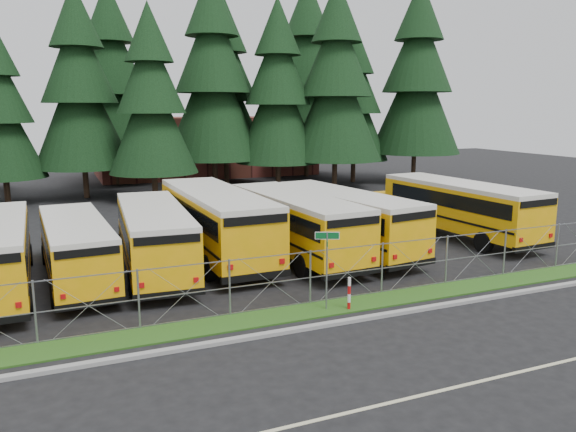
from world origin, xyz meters
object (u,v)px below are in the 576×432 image
Objects in this scene: bus_5 at (292,225)px; bus_2 at (76,250)px; bus_4 at (214,224)px; bus_3 at (153,239)px; striped_bollard at (349,294)px; street_sign at (327,254)px; bus_6 at (338,221)px; bus_east at (454,209)px.

bus_2 is at bearing 177.43° from bus_5.
bus_2 is 6.36m from bus_4.
bus_3 is 9.12× the size of striped_bollard.
street_sign is 2.34× the size of striped_bollard.
bus_2 is 0.81× the size of bus_4.
bus_2 is 9.61m from bus_5.
striped_bollard is at bearing -23.77° from street_sign.
bus_4 is at bearing 160.28° from bus_6.
bus_2 reaches higher than striped_bollard.
bus_3 is at bearing -158.88° from bus_4.
bus_east is (7.31, 0.29, 0.03)m from bus_6.
striped_bollard is (-1.05, -7.47, -0.90)m from bus_5.
striped_bollard is at bearing -123.29° from bus_6.
bus_5 is 7.38m from street_sign.
striped_bollard is (-3.58, -7.56, -0.89)m from bus_6.
bus_4 reaches higher than bus_2.
bus_4 is 10.24× the size of striped_bollard.
bus_3 is at bearing 2.12° from bus_2.
bus_east reaches higher than bus_2.
bus_3 is 3.89× the size of street_sign.
bus_3 is 0.96× the size of bus_6.
bus_2 is at bearing 173.29° from bus_6.
bus_4 is 1.06× the size of bus_east.
bus_6 is at bearing -1.61° from bus_2.
bus_3 is 3.26m from bus_4.
bus_2 is at bearing 138.28° from street_sign.
bus_6 is at bearing 59.29° from street_sign.
striped_bollard is (-10.89, -7.85, -0.92)m from bus_east.
bus_5 reaches higher than bus_2.
street_sign is at bearing -79.99° from bus_4.
striped_bollard is at bearing -43.33° from bus_2.
bus_5 is at bearing 174.16° from bus_6.
street_sign is 1.64m from striped_bollard.
striped_bollard is at bearing -75.92° from bus_4.
bus_east is 9.65× the size of striped_bollard.
bus_3 reaches higher than bus_2.
bus_2 is 0.87× the size of bus_5.
street_sign is at bearing -44.57° from bus_2.
bus_4 reaches higher than bus_5.
bus_4 is at bearing 171.76° from bus_east.
striped_bollard is (2.38, -8.80, -1.01)m from bus_4.
bus_2 is 12.13m from bus_6.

